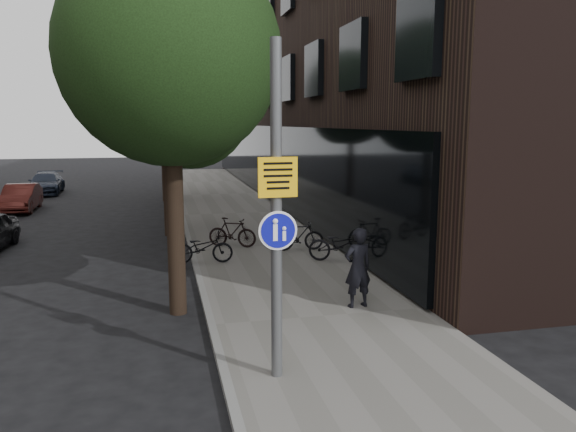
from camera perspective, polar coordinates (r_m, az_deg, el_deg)
name	(u,v)px	position (r m, az deg, el deg)	size (l,w,h in m)	color
ground	(372,402)	(8.62, 8.57, -18.14)	(120.00, 120.00, 0.00)	black
sidewalk	(264,248)	(17.80, -2.48, -3.23)	(4.50, 60.00, 0.12)	slate
curb_edge	(192,251)	(17.54, -9.74, -3.54)	(0.15, 60.00, 0.13)	slate
building_right_dark_brick	(375,26)	(31.62, 8.81, 18.53)	(12.00, 40.00, 18.00)	black
street_tree_near	(174,65)	(11.78, -11.55, 14.81)	(4.40, 4.40, 7.50)	black
street_tree_mid	(167,89)	(20.25, -12.20, 12.50)	(5.00, 5.00, 7.80)	black
street_tree_far	(164,99)	(29.24, -12.47, 11.50)	(5.00, 5.00, 7.80)	black
signpost	(276,213)	(8.26, -1.20, 0.32)	(0.58, 0.17, 5.04)	#595B5E
pedestrian	(358,268)	(11.90, 7.10, -5.23)	(0.62, 0.41, 1.70)	black
parked_bike_facade_near	(341,245)	(15.79, 5.39, -2.92)	(0.63, 1.81, 0.95)	black
parked_bike_facade_far	(299,236)	(17.08, 1.13, -2.02)	(0.42, 1.50, 0.90)	black
parked_bike_curb_near	(202,247)	(15.73, -8.69, -3.17)	(0.58, 1.67, 0.88)	black
parked_bike_curb_far	(232,232)	(17.62, -5.69, -1.66)	(0.44, 1.54, 0.93)	black
parked_car_mid	(21,198)	(28.09, -25.51, 1.68)	(1.29, 3.69, 1.22)	#4D1A16
parked_car_far	(46,183)	(34.40, -23.38, 3.07)	(1.66, 4.10, 1.19)	#1D2434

